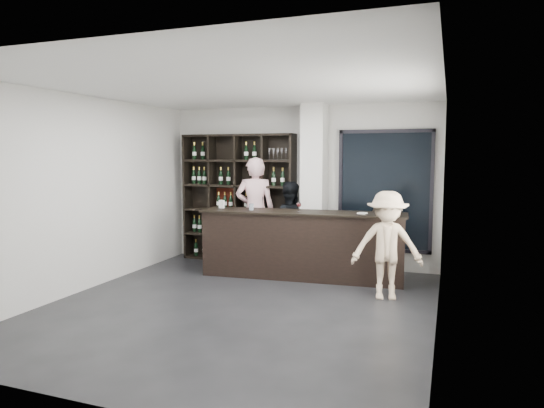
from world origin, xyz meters
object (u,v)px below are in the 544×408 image
at_px(taster_pink, 255,211).
at_px(taster_black, 288,225).
at_px(tasting_counter, 302,245).
at_px(customer, 387,245).
at_px(wine_shelf, 238,198).

xyz_separation_m(taster_pink, taster_black, (0.64, 0.00, -0.21)).
relative_size(tasting_counter, taster_pink, 1.69).
height_order(taster_black, customer, taster_black).
bearing_deg(taster_pink, taster_black, 163.69).
distance_m(wine_shelf, tasting_counter, 1.83).
distance_m(taster_pink, taster_black, 0.68).
bearing_deg(taster_black, taster_pink, -19.74).
bearing_deg(tasting_counter, wine_shelf, 146.58).
distance_m(wine_shelf, taster_pink, 0.49).
bearing_deg(wine_shelf, taster_black, -8.91).
bearing_deg(taster_black, tasting_counter, 104.80).
bearing_deg(tasting_counter, taster_black, 119.64).
height_order(tasting_counter, taster_black, taster_black).
relative_size(taster_black, customer, 1.02).
xyz_separation_m(wine_shelf, tasting_counter, (1.50, -0.82, -0.65)).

